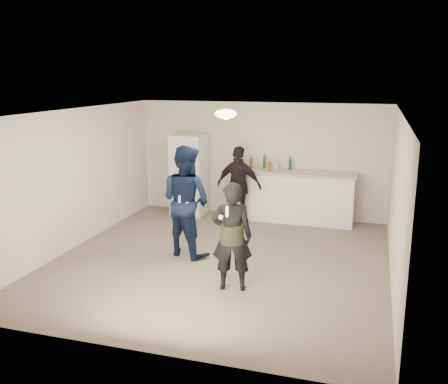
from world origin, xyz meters
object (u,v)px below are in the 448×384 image
(fridge, at_px, (189,175))
(shaker, at_px, (243,164))
(spectator, at_px, (239,186))
(counter, at_px, (291,197))
(woman, at_px, (232,237))
(man, at_px, (186,201))

(fridge, height_order, shaker, fridge)
(spectator, bearing_deg, counter, -146.09)
(fridge, distance_m, woman, 4.17)
(shaker, xyz_separation_m, spectator, (0.07, -0.60, -0.35))
(shaker, bearing_deg, counter, -3.37)
(man, relative_size, spectator, 1.16)
(counter, bearing_deg, spectator, -152.03)
(shaker, relative_size, spectator, 0.10)
(shaker, distance_m, man, 2.63)
(counter, relative_size, spectator, 1.57)
(shaker, bearing_deg, woman, -77.64)
(shaker, bearing_deg, fridge, -173.64)
(counter, height_order, man, man)
(fridge, bearing_deg, counter, 1.75)
(fridge, distance_m, shaker, 1.24)
(man, bearing_deg, fridge, -50.08)
(fridge, relative_size, spectator, 1.09)
(fridge, bearing_deg, spectator, -20.08)
(spectator, bearing_deg, fridge, -14.14)
(counter, bearing_deg, fridge, -178.25)
(shaker, height_order, woman, woman)
(counter, height_order, spectator, spectator)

